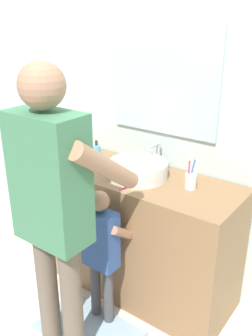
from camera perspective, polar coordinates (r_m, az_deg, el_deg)
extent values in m
plane|color=silver|center=(2.75, -2.00, -20.70)|extent=(14.00, 14.00, 0.00)
cube|color=silver|center=(2.58, 6.37, 10.42)|extent=(4.40, 0.08, 2.70)
cube|color=silver|center=(2.51, 5.87, 13.19)|extent=(0.79, 0.02, 0.71)
cube|color=olive|center=(2.67, 1.96, -10.11)|extent=(1.36, 0.54, 0.89)
cylinder|color=silver|center=(2.42, 1.84, -0.25)|extent=(0.39, 0.39, 0.11)
cylinder|color=beige|center=(2.42, 1.84, -0.13)|extent=(0.32, 0.32, 0.09)
cylinder|color=#B7BABF|center=(2.60, 4.93, 2.10)|extent=(0.03, 0.03, 0.18)
cylinder|color=#B7BABF|center=(2.52, 4.26, 3.43)|extent=(0.02, 0.12, 0.02)
cylinder|color=#B7BABF|center=(2.66, 3.60, 1.10)|extent=(0.04, 0.04, 0.05)
cylinder|color=#B7BABF|center=(2.59, 6.19, 0.43)|extent=(0.04, 0.04, 0.05)
cylinder|color=silver|center=(2.30, 9.87, -2.02)|extent=(0.07, 0.07, 0.09)
cylinder|color=blue|center=(2.30, 10.02, -0.67)|extent=(0.04, 0.02, 0.17)
cube|color=white|center=(2.26, 10.18, 1.55)|extent=(0.01, 0.02, 0.02)
cylinder|color=#E5387F|center=(2.28, 9.56, -0.77)|extent=(0.01, 0.03, 0.17)
cube|color=white|center=(2.25, 9.72, 1.46)|extent=(0.01, 0.02, 0.02)
cylinder|color=#66B2D1|center=(2.68, -4.51, 2.16)|extent=(0.06, 0.06, 0.13)
cylinder|color=#2D2D2D|center=(2.65, -4.56, 3.83)|extent=(0.02, 0.02, 0.04)
cube|color=#99B7CC|center=(2.61, -5.74, -23.45)|extent=(0.64, 0.40, 0.02)
cylinder|color=#47474C|center=(2.57, -4.67, -17.97)|extent=(0.07, 0.07, 0.43)
cylinder|color=#47474C|center=(2.52, -2.71, -18.95)|extent=(0.07, 0.07, 0.43)
cube|color=#33569E|center=(2.30, -3.95, -10.80)|extent=(0.22, 0.12, 0.38)
sphere|color=#A87A5B|center=(2.17, -4.13, -5.06)|extent=(0.12, 0.12, 0.12)
cylinder|color=#A87A5B|center=(2.41, -4.60, -8.20)|extent=(0.05, 0.26, 0.20)
cylinder|color=#A87A5B|center=(2.28, -0.04, -10.03)|extent=(0.05, 0.26, 0.20)
cylinder|color=#6B5B4C|center=(2.33, -11.86, -17.78)|extent=(0.12, 0.12, 0.78)
cylinder|color=#6B5B4C|center=(2.22, -8.26, -19.92)|extent=(0.12, 0.12, 0.78)
cube|color=#427F56|center=(1.88, -11.59, -1.72)|extent=(0.39, 0.22, 0.68)
sphere|color=#A87A5B|center=(1.75, -12.76, 12.21)|extent=(0.22, 0.22, 0.22)
cylinder|color=#A87A5B|center=(2.12, -12.07, 2.73)|extent=(0.10, 0.47, 0.37)
cylinder|color=#A87A5B|center=(1.84, -3.09, 0.13)|extent=(0.10, 0.47, 0.37)
cylinder|color=#E5387F|center=(2.04, 0.22, -3.02)|extent=(0.01, 0.14, 0.03)
cube|color=white|center=(2.09, 1.45, -2.02)|extent=(0.01, 0.02, 0.02)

